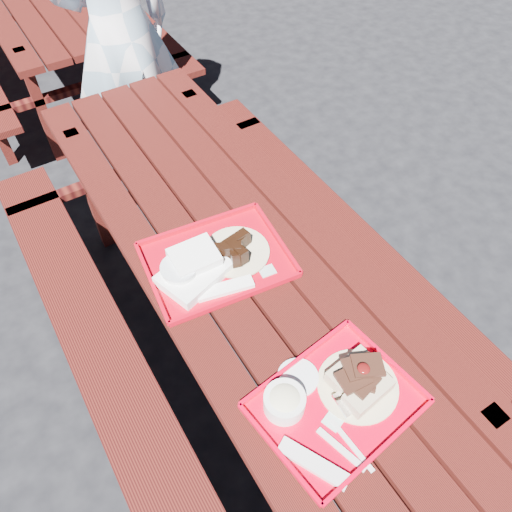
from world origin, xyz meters
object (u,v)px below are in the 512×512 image
object	(u,v)px
picnic_table_near	(236,273)
near_tray	(331,396)
person	(119,32)
picnic_table_far	(35,5)
far_tray	(215,261)

from	to	relation	value
picnic_table_near	near_tray	xyz separation A→B (m)	(-0.07, -0.68, 0.22)
person	picnic_table_far	bearing A→B (deg)	-90.50
picnic_table_near	near_tray	size ratio (longest dim) A/B	4.92
picnic_table_far	near_tray	world-z (taller)	near_tray
near_tray	picnic_table_far	bearing A→B (deg)	88.78
picnic_table_near	near_tray	world-z (taller)	near_tray
far_tray	person	world-z (taller)	person
picnic_table_far	person	world-z (taller)	person
picnic_table_far	near_tray	distance (m)	3.49
picnic_table_far	far_tray	size ratio (longest dim) A/B	4.53
far_tray	picnic_table_far	bearing A→B (deg)	87.73
far_tray	person	size ratio (longest dim) A/B	0.30
picnic_table_far	person	xyz separation A→B (m)	(0.15, -1.36, 0.33)
picnic_table_near	picnic_table_far	bearing A→B (deg)	90.00
picnic_table_far	near_tray	xyz separation A→B (m)	(-0.07, -3.48, 0.22)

